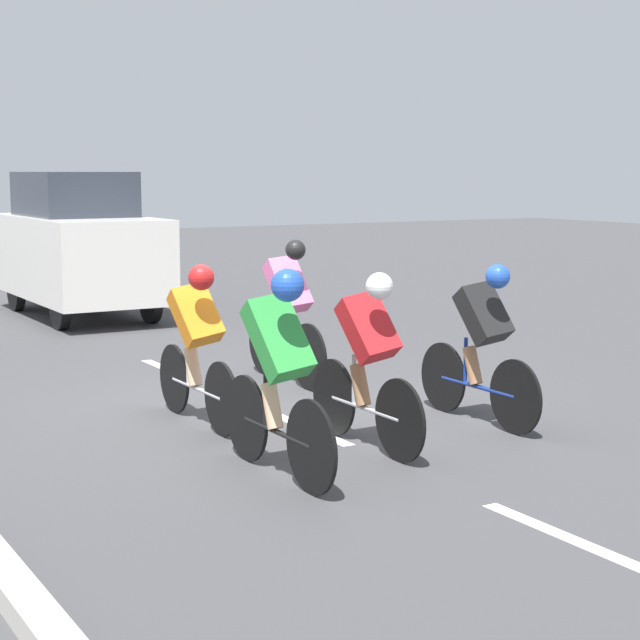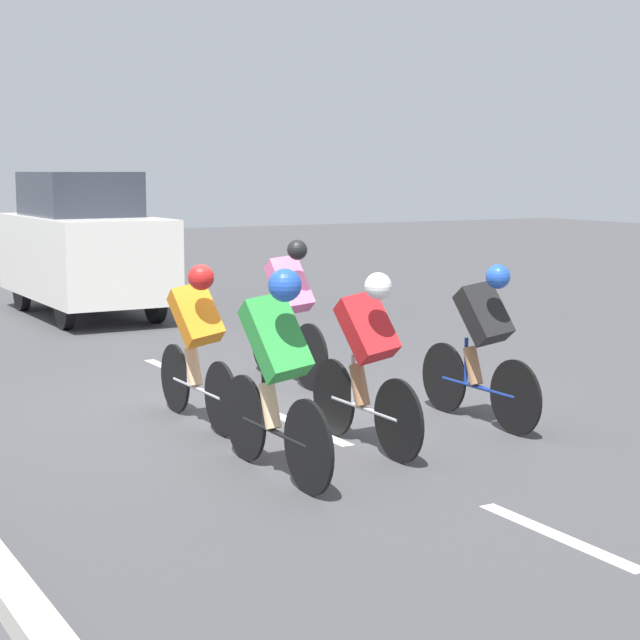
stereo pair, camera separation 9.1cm
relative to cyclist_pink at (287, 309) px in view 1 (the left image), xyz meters
The scene contains 10 objects.
ground_plane 1.51m from the cyclist_pink, 51.40° to the left, with size 60.00×60.00×0.00m, color #424244.
lane_stripe_near 5.16m from the cyclist_pink, 80.97° to the left, with size 0.12×1.40×0.01m, color white.
lane_stripe_mid 2.15m from the cyclist_pink, 66.44° to the left, with size 0.12×1.40×0.01m, color white.
lane_stripe_far 1.77m from the cyclist_pink, 59.59° to the right, with size 0.12×1.40×0.01m, color white.
cyclist_pink is the anchor object (origin of this frame).
cyclist_orange 2.04m from the cyclist_pink, 38.59° to the left, with size 0.40×1.68×1.45m.
cyclist_green 3.56m from the cyclist_pink, 60.52° to the left, with size 0.40×1.69×1.57m.
cyclist_black 2.55m from the cyclist_pink, 103.74° to the left, with size 0.38×1.68×1.45m.
cyclist_red 2.82m from the cyclist_pink, 74.67° to the left, with size 0.40×1.65×1.47m.
support_car 6.24m from the cyclist_pink, 87.47° to the right, with size 1.70×3.86×2.22m.
Camera 1 is at (4.50, 8.79, 2.24)m, focal length 60.00 mm.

